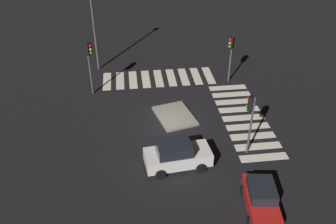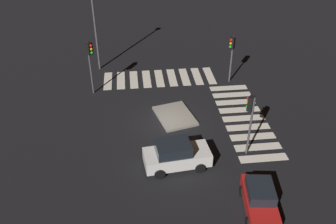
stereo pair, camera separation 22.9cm
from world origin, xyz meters
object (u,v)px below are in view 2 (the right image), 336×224
object	(u,v)px
car_white	(176,155)
traffic_light_east	(232,49)
traffic_island	(175,116)
car_red	(260,200)
traffic_light_south	(250,112)
street_lamp	(93,10)
traffic_light_north	(90,56)

from	to	relation	value
car_white	traffic_light_east	xyz separation A→B (m)	(10.32, -6.02, 2.30)
traffic_island	car_red	xyz separation A→B (m)	(-9.50, -3.43, 0.69)
car_white	car_red	size ratio (longest dim) A/B	1.13
traffic_light_south	traffic_light_east	size ratio (longest dim) A/B	1.02
car_white	traffic_light_south	bearing A→B (deg)	4.15
car_white	car_red	world-z (taller)	car_white
car_white	street_lamp	size ratio (longest dim) A/B	0.51
traffic_light_north	traffic_island	bearing A→B (deg)	7.42
traffic_island	traffic_light_east	distance (m)	7.91
traffic_island	car_white	size ratio (longest dim) A/B	0.91
car_red	street_lamp	bearing A→B (deg)	-144.92
traffic_light_north	traffic_light_east	bearing A→B (deg)	44.77
traffic_light_north	car_white	bearing A→B (deg)	-18.33
traffic_light_south	traffic_light_north	distance (m)	13.59
traffic_island	street_lamp	world-z (taller)	street_lamp
car_white	street_lamp	xyz separation A→B (m)	(14.24, 5.40, 4.75)
traffic_light_south	street_lamp	xyz separation A→B (m)	(13.43, 10.09, 2.38)
traffic_island	car_red	size ratio (longest dim) A/B	1.02
traffic_island	street_lamp	bearing A→B (deg)	34.38
traffic_light_south	traffic_island	bearing A→B (deg)	-9.09
car_white	traffic_light_east	distance (m)	12.17
car_white	traffic_light_north	distance (m)	11.46
car_red	street_lamp	xyz separation A→B (m)	(18.29, 9.45, 4.86)
car_white	traffic_light_south	size ratio (longest dim) A/B	1.00
car_red	traffic_light_south	xyz separation A→B (m)	(4.87, -0.64, 2.48)
traffic_island	traffic_light_north	world-z (taller)	traffic_light_north
traffic_light_north	traffic_light_east	distance (m)	11.65
traffic_light_south	street_lamp	distance (m)	16.96
car_red	traffic_light_north	size ratio (longest dim) A/B	0.84
car_white	traffic_island	bearing A→B (deg)	77.82
traffic_light_east	street_lamp	bearing A→B (deg)	-62.19
traffic_light_south	street_lamp	size ratio (longest dim) A/B	0.51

